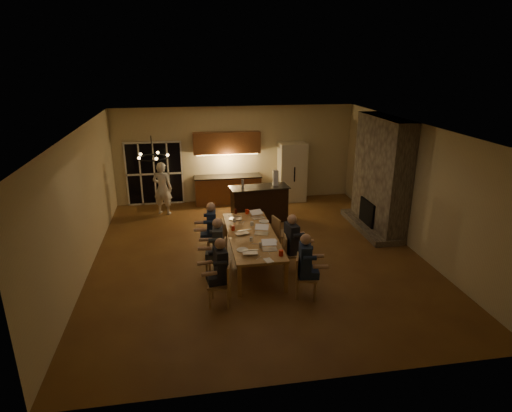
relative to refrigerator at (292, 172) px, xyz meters
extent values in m
plane|color=brown|center=(-1.90, -4.15, -1.00)|extent=(9.00, 9.00, 0.00)
cube|color=tan|center=(-1.90, 0.37, 0.60)|extent=(8.00, 0.04, 3.20)
cube|color=tan|center=(-5.92, -4.15, 0.60)|extent=(0.04, 9.00, 3.20)
cube|color=tan|center=(2.12, -4.15, 0.60)|extent=(0.04, 9.00, 3.20)
cube|color=white|center=(-1.90, -4.15, 2.22)|extent=(8.00, 9.00, 0.04)
cube|color=black|center=(-4.60, 0.32, 0.05)|extent=(1.86, 0.08, 2.10)
cube|color=#726A5A|center=(1.80, -2.95, 0.60)|extent=(0.58, 2.50, 3.20)
cube|color=beige|center=(0.00, 0.00, 0.00)|extent=(0.90, 0.68, 2.00)
cube|color=tan|center=(-2.11, -4.57, -0.62)|extent=(1.10, 3.03, 0.75)
cube|color=black|center=(-1.45, -1.82, -0.46)|extent=(1.79, 0.82, 1.08)
imported|color=silver|center=(-4.32, -0.70, -0.16)|extent=(0.71, 0.59, 1.68)
torus|color=black|center=(-4.22, -4.89, 1.75)|extent=(0.65, 0.65, 0.03)
cylinder|color=white|center=(-2.19, -4.96, -0.20)|extent=(0.07, 0.07, 0.10)
cylinder|color=white|center=(-2.02, -4.01, -0.20)|extent=(0.08, 0.08, 0.10)
cylinder|color=white|center=(-2.42, -3.70, -0.20)|extent=(0.07, 0.07, 0.10)
cylinder|color=red|center=(-1.68, -5.79, -0.19)|extent=(0.09, 0.09, 0.12)
cylinder|color=red|center=(-2.51, -4.25, -0.19)|extent=(0.08, 0.08, 0.12)
cylinder|color=red|center=(-2.02, -3.16, -0.19)|extent=(0.10, 0.10, 0.12)
cylinder|color=#B2B2B7|center=(-2.04, -5.34, -0.19)|extent=(0.06, 0.06, 0.12)
cylinder|color=#3F0F0C|center=(-2.31, -3.09, -0.19)|extent=(0.07, 0.07, 0.12)
cylinder|color=white|center=(-1.73, -5.05, -0.24)|extent=(0.27, 0.27, 0.02)
cylinder|color=white|center=(-2.45, -5.39, -0.24)|extent=(0.26, 0.26, 0.02)
cylinder|color=white|center=(-1.68, -3.81, -0.24)|extent=(0.26, 0.26, 0.02)
cube|color=white|center=(-1.99, -5.99, -0.24)|extent=(0.21, 0.26, 0.01)
cylinder|color=#99999E|center=(-1.94, -1.79, 0.20)|extent=(0.08, 0.08, 0.24)
cube|color=silver|center=(-0.95, -1.74, 0.31)|extent=(0.15, 0.15, 0.46)
camera|label=1|loc=(-3.54, -13.75, 3.70)|focal=30.00mm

